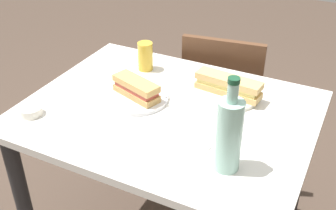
{
  "coord_description": "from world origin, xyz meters",
  "views": [
    {
      "loc": [
        0.58,
        -1.16,
        1.61
      ],
      "look_at": [
        0.0,
        0.0,
        0.79
      ],
      "focal_mm": 45.03,
      "sensor_mm": 36.0,
      "label": 1
    }
  ],
  "objects_px": {
    "baguette_sandwich_near": "(136,88)",
    "baguette_sandwich_far": "(228,85)",
    "beer_glass": "(145,56)",
    "dining_table": "(168,138)",
    "olive_bowl": "(31,111)",
    "knife_near": "(145,89)",
    "knife_far": "(231,85)",
    "plate_near": "(137,98)",
    "water_bottle": "(229,134)",
    "chair_far": "(223,99)",
    "plate_far": "(228,95)"
  },
  "relations": [
    {
      "from": "dining_table",
      "to": "baguette_sandwich_near",
      "type": "bearing_deg",
      "value": 175.46
    },
    {
      "from": "chair_far",
      "to": "plate_far",
      "type": "distance_m",
      "value": 0.53
    },
    {
      "from": "plate_far",
      "to": "knife_near",
      "type": "bearing_deg",
      "value": -157.23
    },
    {
      "from": "baguette_sandwich_near",
      "to": "beer_glass",
      "type": "distance_m",
      "value": 0.25
    },
    {
      "from": "knife_near",
      "to": "knife_far",
      "type": "xyz_separation_m",
      "value": [
        0.29,
        0.18,
        0.0
      ]
    },
    {
      "from": "knife_far",
      "to": "beer_glass",
      "type": "height_order",
      "value": "beer_glass"
    },
    {
      "from": "chair_far",
      "to": "olive_bowl",
      "type": "relative_size",
      "value": 10.44
    },
    {
      "from": "water_bottle",
      "to": "olive_bowl",
      "type": "height_order",
      "value": "water_bottle"
    },
    {
      "from": "baguette_sandwich_far",
      "to": "plate_far",
      "type": "bearing_deg",
      "value": 0.0
    },
    {
      "from": "dining_table",
      "to": "olive_bowl",
      "type": "relative_size",
      "value": 12.76
    },
    {
      "from": "beer_glass",
      "to": "water_bottle",
      "type": "bearing_deg",
      "value": -40.58
    },
    {
      "from": "plate_far",
      "to": "knife_far",
      "type": "height_order",
      "value": "knife_far"
    },
    {
      "from": "baguette_sandwich_near",
      "to": "water_bottle",
      "type": "relative_size",
      "value": 0.68
    },
    {
      "from": "chair_far",
      "to": "knife_far",
      "type": "distance_m",
      "value": 0.49
    },
    {
      "from": "olive_bowl",
      "to": "baguette_sandwich_near",
      "type": "bearing_deg",
      "value": 42.1
    },
    {
      "from": "knife_far",
      "to": "chair_far",
      "type": "bearing_deg",
      "value": 112.14
    },
    {
      "from": "plate_far",
      "to": "water_bottle",
      "type": "distance_m",
      "value": 0.44
    },
    {
      "from": "chair_far",
      "to": "olive_bowl",
      "type": "distance_m",
      "value": 1.0
    },
    {
      "from": "plate_near",
      "to": "knife_near",
      "type": "bearing_deg",
      "value": 83.66
    },
    {
      "from": "dining_table",
      "to": "plate_near",
      "type": "bearing_deg",
      "value": 175.46
    },
    {
      "from": "plate_near",
      "to": "baguette_sandwich_near",
      "type": "bearing_deg",
      "value": 90.0
    },
    {
      "from": "plate_near",
      "to": "beer_glass",
      "type": "xyz_separation_m",
      "value": [
        -0.09,
        0.23,
        0.05
      ]
    },
    {
      "from": "baguette_sandwich_near",
      "to": "knife_near",
      "type": "relative_size",
      "value": 1.15
    },
    {
      "from": "baguette_sandwich_near",
      "to": "baguette_sandwich_far",
      "type": "xyz_separation_m",
      "value": [
        0.3,
        0.18,
        0.0
      ]
    },
    {
      "from": "baguette_sandwich_near",
      "to": "baguette_sandwich_far",
      "type": "height_order",
      "value": "same"
    },
    {
      "from": "baguette_sandwich_near",
      "to": "beer_glass",
      "type": "bearing_deg",
      "value": 111.3
    },
    {
      "from": "chair_far",
      "to": "plate_far",
      "type": "relative_size",
      "value": 3.52
    },
    {
      "from": "chair_far",
      "to": "olive_bowl",
      "type": "height_order",
      "value": "chair_far"
    },
    {
      "from": "knife_near",
      "to": "baguette_sandwich_far",
      "type": "xyz_separation_m",
      "value": [
        0.3,
        0.12,
        0.03
      ]
    },
    {
      "from": "chair_far",
      "to": "plate_near",
      "type": "bearing_deg",
      "value": -104.31
    },
    {
      "from": "baguette_sandwich_near",
      "to": "knife_near",
      "type": "distance_m",
      "value": 0.06
    },
    {
      "from": "chair_far",
      "to": "water_bottle",
      "type": "xyz_separation_m",
      "value": [
        0.29,
        -0.81,
        0.4
      ]
    },
    {
      "from": "dining_table",
      "to": "baguette_sandwich_far",
      "type": "relative_size",
      "value": 3.98
    },
    {
      "from": "plate_far",
      "to": "water_bottle",
      "type": "xyz_separation_m",
      "value": [
        0.14,
        -0.4,
        0.12
      ]
    },
    {
      "from": "plate_far",
      "to": "water_bottle",
      "type": "relative_size",
      "value": 0.79
    },
    {
      "from": "dining_table",
      "to": "beer_glass",
      "type": "height_order",
      "value": "beer_glass"
    },
    {
      "from": "dining_table",
      "to": "chair_far",
      "type": "xyz_separation_m",
      "value": [
        0.01,
        0.6,
        -0.15
      ]
    },
    {
      "from": "knife_near",
      "to": "baguette_sandwich_far",
      "type": "bearing_deg",
      "value": 22.77
    },
    {
      "from": "water_bottle",
      "to": "olive_bowl",
      "type": "bearing_deg",
      "value": -176.85
    },
    {
      "from": "baguette_sandwich_near",
      "to": "plate_far",
      "type": "bearing_deg",
      "value": 30.43
    },
    {
      "from": "baguette_sandwich_near",
      "to": "baguette_sandwich_far",
      "type": "relative_size",
      "value": 0.79
    },
    {
      "from": "chair_far",
      "to": "knife_near",
      "type": "height_order",
      "value": "chair_far"
    },
    {
      "from": "water_bottle",
      "to": "dining_table",
      "type": "bearing_deg",
      "value": 145.18
    },
    {
      "from": "knife_near",
      "to": "plate_far",
      "type": "relative_size",
      "value": 0.74
    },
    {
      "from": "plate_far",
      "to": "knife_far",
      "type": "relative_size",
      "value": 1.39
    },
    {
      "from": "chair_far",
      "to": "plate_far",
      "type": "xyz_separation_m",
      "value": [
        0.15,
        -0.42,
        0.29
      ]
    },
    {
      "from": "knife_near",
      "to": "olive_bowl",
      "type": "relative_size",
      "value": 2.2
    },
    {
      "from": "knife_near",
      "to": "baguette_sandwich_far",
      "type": "distance_m",
      "value": 0.32
    },
    {
      "from": "baguette_sandwich_near",
      "to": "knife_near",
      "type": "bearing_deg",
      "value": 83.66
    },
    {
      "from": "dining_table",
      "to": "knife_near",
      "type": "xyz_separation_m",
      "value": [
        -0.13,
        0.06,
        0.15
      ]
    }
  ]
}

